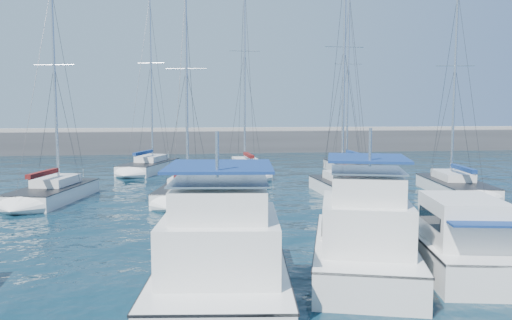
{
  "coord_description": "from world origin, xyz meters",
  "views": [
    {
      "loc": [
        -4.09,
        -18.86,
        5.83
      ],
      "look_at": [
        -0.17,
        9.47,
        3.0
      ],
      "focal_mm": 35.0,
      "sensor_mm": 36.0,
      "label": 1
    }
  ],
  "objects": [
    {
      "name": "ground",
      "position": [
        0.0,
        0.0,
        0.0
      ],
      "size": [
        220.0,
        220.0,
        0.0
      ],
      "primitive_type": "plane",
      "color": "black",
      "rests_on": "ground"
    },
    {
      "name": "breakwater",
      "position": [
        0.0,
        52.0,
        1.05
      ],
      "size": [
        160.0,
        6.0,
        4.45
      ],
      "color": "#424244",
      "rests_on": "ground"
    },
    {
      "name": "motor_yacht_port_inner",
      "position": [
        -3.08,
        -3.87,
        1.13
      ],
      "size": [
        4.95,
        9.23,
        4.69
      ],
      "rotation": [
        0.0,
        0.0,
        -0.12
      ],
      "color": "silver",
      "rests_on": "ground"
    },
    {
      "name": "motor_yacht_stbd_inner",
      "position": [
        2.09,
        -2.19,
        1.13
      ],
      "size": [
        5.61,
        8.74,
        4.69
      ],
      "rotation": [
        0.0,
        0.0,
        -0.29
      ],
      "color": "silver",
      "rests_on": "ground"
    },
    {
      "name": "motor_yacht_stbd_outer",
      "position": [
        5.58,
        -2.26,
        0.94
      ],
      "size": [
        4.07,
        7.29,
        3.2
      ],
      "rotation": [
        0.0,
        0.0,
        -0.2
      ],
      "color": "silver",
      "rests_on": "ground"
    },
    {
      "name": "sailboat_mid_a",
      "position": [
        -12.75,
        14.68,
        0.52
      ],
      "size": [
        4.63,
        8.32,
        14.04
      ],
      "rotation": [
        0.0,
        0.0,
        -0.21
      ],
      "color": "silver",
      "rests_on": "ground"
    },
    {
      "name": "sailboat_mid_b",
      "position": [
        -4.21,
        13.69,
        0.52
      ],
      "size": [
        4.34,
        7.55,
        13.65
      ],
      "rotation": [
        0.0,
        0.0,
        -0.19
      ],
      "color": "silver",
      "rests_on": "ground"
    },
    {
      "name": "sailboat_mid_d",
      "position": [
        6.74,
        14.16,
        0.55
      ],
      "size": [
        3.38,
        7.74,
        16.4
      ],
      "rotation": [
        0.0,
        0.0,
        0.03
      ],
      "color": "silver",
      "rests_on": "ground"
    },
    {
      "name": "sailboat_mid_e",
      "position": [
        14.51,
        13.56,
        0.52
      ],
      "size": [
        4.35,
        8.7,
        14.35
      ],
      "rotation": [
        0.0,
        0.0,
        -0.16
      ],
      "color": "silver",
      "rests_on": "ground"
    },
    {
      "name": "sailboat_back_a",
      "position": [
        -7.71,
        29.61,
        0.54
      ],
      "size": [
        5.64,
        9.1,
        16.68
      ],
      "rotation": [
        0.0,
        0.0,
        -0.32
      ],
      "color": "silver",
      "rests_on": "ground"
    },
    {
      "name": "sailboat_back_b",
      "position": [
        1.16,
        25.68,
        0.56
      ],
      "size": [
        3.53,
        8.22,
        18.03
      ],
      "rotation": [
        0.0,
        0.0,
        0.05
      ],
      "color": "silver",
      "rests_on": "ground"
    },
    {
      "name": "sailboat_back_c",
      "position": [
        11.08,
        26.56,
        0.55
      ],
      "size": [
        3.33,
        8.07,
        16.45
      ],
      "rotation": [
        0.0,
        0.0,
        -0.03
      ],
      "color": "silver",
      "rests_on": "ground"
    }
  ]
}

